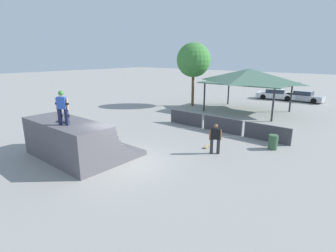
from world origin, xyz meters
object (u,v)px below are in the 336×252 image
at_px(tree_beside_pavilion, 194,60).
at_px(parked_car_white, 276,94).
at_px(skater_on_deck, 62,105).
at_px(trash_bin, 273,142).
at_px(parked_car_silver, 304,97).
at_px(skateboard_on_ground, 207,146).
at_px(skateboard_on_deck, 63,122).
at_px(bystander_walking, 215,137).

xyz_separation_m(tree_beside_pavilion, parked_car_white, (5.49, 10.05, -4.17)).
xyz_separation_m(skater_on_deck, trash_bin, (7.08, 8.71, -2.54)).
bearing_deg(parked_car_silver, trash_bin, -78.11).
bearing_deg(skateboard_on_ground, parked_car_white, 174.94).
distance_m(skateboard_on_deck, tree_beside_pavilion, 17.43).
relative_size(skateboard_on_deck, bystander_walking, 0.47).
relative_size(trash_bin, parked_car_white, 0.18).
relative_size(trash_bin, parked_car_silver, 0.20).
height_order(bystander_walking, parked_car_white, bystander_walking).
xyz_separation_m(skateboard_on_deck, bystander_walking, (5.31, 5.75, -1.14)).
relative_size(skater_on_deck, bystander_walking, 0.98).
height_order(bystander_walking, parked_car_silver, bystander_walking).
relative_size(skateboard_on_ground, parked_car_silver, 0.18).
bearing_deg(skateboard_on_ground, skater_on_deck, -43.88).
distance_m(bystander_walking, skateboard_on_ground, 1.39).
relative_size(skateboard_on_ground, parked_car_white, 0.16).
distance_m(trash_bin, parked_car_white, 19.24).
bearing_deg(parked_car_white, bystander_walking, -90.58).
relative_size(skateboard_on_deck, parked_car_white, 0.17).
relative_size(bystander_walking, tree_beside_pavilion, 0.26).
relative_size(skateboard_on_deck, trash_bin, 0.93).
height_order(bystander_walking, tree_beside_pavilion, tree_beside_pavilion).
relative_size(skater_on_deck, skateboard_on_deck, 2.08).
bearing_deg(skater_on_deck, parked_car_white, 58.25).
xyz_separation_m(bystander_walking, parked_car_white, (-3.61, 21.10, -0.33)).
bearing_deg(bystander_walking, skateboard_on_ground, -70.65).
bearing_deg(trash_bin, parked_car_silver, 98.38).
height_order(skateboard_on_deck, parked_car_white, skateboard_on_deck).
bearing_deg(bystander_walking, trash_bin, -164.53).
bearing_deg(trash_bin, tree_beside_pavilion, 143.81).
relative_size(tree_beside_pavilion, parked_car_silver, 1.55).
bearing_deg(skateboard_on_deck, tree_beside_pavilion, 90.77).
distance_m(bystander_walking, tree_beside_pavilion, 14.82).
bearing_deg(skateboard_on_deck, parked_car_white, 74.42).
xyz_separation_m(skateboard_on_ground, parked_car_white, (-2.73, 20.48, 0.54)).
bearing_deg(tree_beside_pavilion, parked_car_silver, 50.60).
height_order(skater_on_deck, skateboard_on_ground, skater_on_deck).
xyz_separation_m(trash_bin, parked_car_silver, (-2.76, 18.71, 0.18)).
height_order(skateboard_on_deck, tree_beside_pavilion, tree_beside_pavilion).
bearing_deg(trash_bin, skateboard_on_ground, -145.33).
distance_m(skater_on_deck, parked_car_white, 27.18).
distance_m(skateboard_on_deck, parked_car_white, 26.94).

